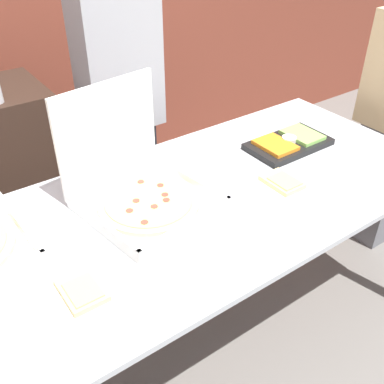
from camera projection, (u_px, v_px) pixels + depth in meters
ground_plane at (192, 338)px, 2.30m from camera, size 16.00×16.00×0.00m
buffet_table at (192, 219)px, 1.86m from camera, size 2.28×1.00×0.86m
pizza_box_near_left at (138, 186)px, 1.77m from camera, size 0.52×0.54×0.46m
paper_plate_front_right at (82, 291)px, 1.40m from camera, size 0.22×0.22×0.03m
paper_plate_front_center at (282, 183)px, 1.91m from camera, size 0.24×0.24×0.03m
veggie_tray at (289, 143)px, 2.18m from camera, size 0.41×0.23×0.05m
person_guest_plaid at (123, 111)px, 2.36m from camera, size 0.40×0.22×1.79m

